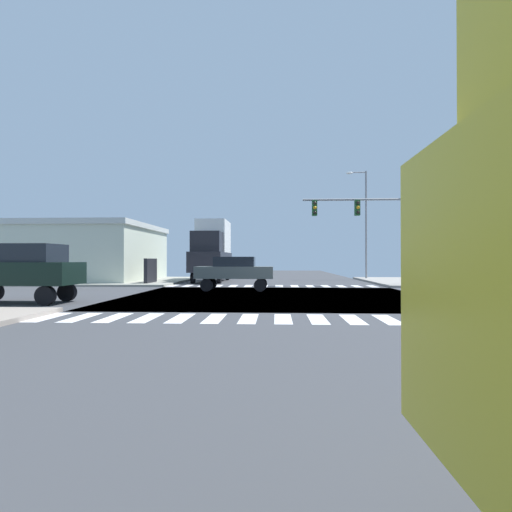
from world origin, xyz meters
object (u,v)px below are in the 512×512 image
object	(u,v)px
traffic_signal_mast	(362,217)
box_truck_outer_2	(212,249)
sedan_trailing_3	(235,270)
bank_building	(60,253)
street_lamp	(364,216)
suv_crossing_1	(19,268)

from	to	relation	value
traffic_signal_mast	box_truck_outer_2	distance (m)	11.91
sedan_trailing_3	box_truck_outer_2	distance (m)	9.62
bank_building	sedan_trailing_3	distance (m)	17.78
traffic_signal_mast	box_truck_outer_2	bearing A→B (deg)	155.56
street_lamp	box_truck_outer_2	size ratio (longest dim) A/B	1.30
street_lamp	box_truck_outer_2	distance (m)	13.33
suv_crossing_1	box_truck_outer_2	world-z (taller)	box_truck_outer_2
traffic_signal_mast	box_truck_outer_2	xyz separation A→B (m)	(-10.70, 4.86, -1.92)
bank_building	suv_crossing_1	distance (m)	17.84
traffic_signal_mast	bank_building	world-z (taller)	traffic_signal_mast
street_lamp	bank_building	bearing A→B (deg)	-172.60
bank_building	sedan_trailing_3	xyz separation A→B (m)	(15.13, -9.28, -1.16)
traffic_signal_mast	sedan_trailing_3	distance (m)	9.64
street_lamp	bank_building	size ratio (longest dim) A/B	0.57
sedan_trailing_3	traffic_signal_mast	bearing A→B (deg)	118.04
traffic_signal_mast	suv_crossing_1	bearing A→B (deg)	-144.67
suv_crossing_1	sedan_trailing_3	size ratio (longest dim) A/B	1.07
suv_crossing_1	box_truck_outer_2	distance (m)	16.96
traffic_signal_mast	suv_crossing_1	xyz separation A→B (m)	(-15.87, -11.24, -3.09)
traffic_signal_mast	sedan_trailing_3	size ratio (longest dim) A/B	1.53
suv_crossing_1	box_truck_outer_2	xyz separation A→B (m)	(5.16, 16.11, 1.17)
street_lamp	suv_crossing_1	world-z (taller)	street_lamp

